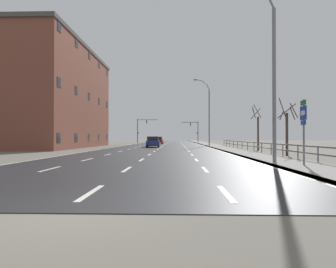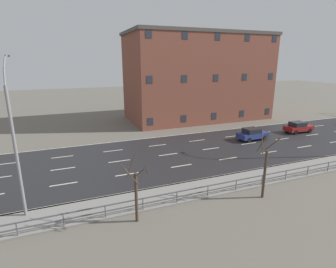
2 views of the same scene
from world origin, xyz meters
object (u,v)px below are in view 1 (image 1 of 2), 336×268
Objects in this scene: street_lamp_midground at (208,113)px; car_mid_centre at (153,142)px; brick_building at (49,98)px; street_lamp_foreground at (271,72)px; car_near_right at (159,140)px; traffic_signal_right at (195,129)px; car_far_left at (154,141)px; traffic_signal_left at (141,127)px; highway_sign at (304,124)px.

street_lamp_midground is 2.63× the size of car_mid_centre.
street_lamp_foreground is at bearing -46.79° from brick_building.
car_mid_centre and car_near_right have the same top height.
street_lamp_foreground is at bearing -89.72° from traffic_signal_right.
car_near_right is (-0.50, 21.00, 0.00)m from car_mid_centre.
traffic_signal_right is at bearing 90.28° from street_lamp_foreground.
car_far_left and car_mid_centre have the same top height.
traffic_signal_left is 1.50× the size of car_mid_centre.
traffic_signal_left is at bearing 117.89° from street_lamp_midground.
street_lamp_midground is 0.45× the size of brick_building.
highway_sign is 0.14× the size of brick_building.
street_lamp_midground is at bearing -16.63° from car_far_left.
traffic_signal_left is 1.51× the size of car_near_right.
car_far_left is 12.50m from car_near_right.
car_far_left is at bearing 105.86° from highway_sign.
street_lamp_midground reaches higher than traffic_signal_right.
highway_sign is at bearing -47.59° from brick_building.
street_lamp_midground is 33.03m from highway_sign.
street_lamp_midground is 11.25m from car_mid_centre.
car_mid_centre is 1.01× the size of car_near_right.
traffic_signal_left is at bearing 74.07° from brick_building.
brick_building is at bearing 132.41° from highway_sign.
highway_sign reaches higher than car_far_left.
brick_building is at bearing 177.98° from car_mid_centre.
brick_building is (-23.72, 25.25, 2.20)m from street_lamp_foreground.
traffic_signal_right is 14.09m from traffic_signal_left.
brick_building is at bearing -148.40° from car_far_left.
highway_sign is 28.90m from car_mid_centre.
street_lamp_foreground is 3.15× the size of highway_sign.
traffic_signal_left reaches higher than car_mid_centre.
highway_sign is 61.21m from traffic_signal_right.
traffic_signal_right is at bearing 91.19° from highway_sign.
traffic_signal_left is (-14.33, 58.18, -0.92)m from street_lamp_foreground.
highway_sign is 49.29m from car_near_right.
highway_sign reaches higher than car_near_right.
car_mid_centre is (-8.61, -5.62, -4.56)m from street_lamp_midground.
brick_building is (-14.55, -8.69, 6.45)m from car_far_left.
traffic_signal_right reaches higher than car_mid_centre.
highway_sign is 0.79× the size of car_near_right.
street_lamp_foreground reaches higher than traffic_signal_right.
brick_building is (-14.64, -21.19, 6.45)m from car_near_right.
highway_sign reaches higher than car_mid_centre.
traffic_signal_left is at bearing 102.77° from car_far_left.
highway_sign is at bearing -61.33° from street_lamp_foreground.
street_lamp_foreground is 0.43× the size of brick_building.
street_lamp_foreground is 2.50× the size of car_near_right.
car_far_left is at bearing 91.21° from car_mid_centre.
street_lamp_midground is at bearing -62.11° from traffic_signal_left.
traffic_signal_right is (-0.32, 28.32, -1.67)m from street_lamp_midground.
traffic_signal_left is at bearing 104.32° from highway_sign.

